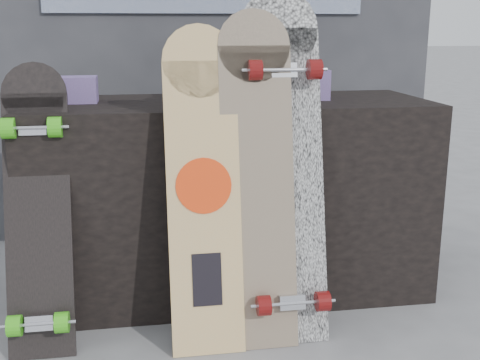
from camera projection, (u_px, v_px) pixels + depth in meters
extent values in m
plane|color=slate|center=(250.00, 345.00, 2.12)|extent=(60.00, 60.00, 0.00)
cube|color=black|center=(229.00, 197.00, 2.49)|extent=(1.60, 0.60, 0.80)
cube|color=#313136|center=(205.00, 24.00, 3.13)|extent=(2.40, 0.20, 2.20)
cube|color=#5E3C7B|center=(74.00, 90.00, 2.33)|extent=(0.18, 0.12, 0.10)
cube|color=#5E3C7B|center=(309.00, 84.00, 2.44)|extent=(0.14, 0.14, 0.12)
cube|color=#D1B78C|center=(237.00, 88.00, 2.57)|extent=(0.22, 0.10, 0.06)
cube|color=#C8B787|center=(204.00, 209.00, 2.04)|extent=(0.25, 0.22, 0.98)
cylinder|color=#C8B787|center=(199.00, 61.00, 2.01)|extent=(0.25, 0.07, 0.25)
cylinder|color=#FF3E10|center=(204.00, 186.00, 2.02)|extent=(0.19, 0.04, 0.19)
cube|color=black|center=(207.00, 280.00, 2.04)|extent=(0.10, 0.04, 0.18)
cube|color=#D1B28E|center=(258.00, 199.00, 2.07)|extent=(0.25, 0.23, 1.03)
cylinder|color=#D1B28E|center=(254.00, 46.00, 2.04)|extent=(0.25, 0.07, 0.25)
cube|color=white|center=(285.00, 186.00, 2.12)|extent=(0.28, 0.28, 1.09)
cylinder|color=white|center=(279.00, 28.00, 2.11)|extent=(0.28, 0.08, 0.27)
cube|color=silver|center=(292.00, 302.00, 2.08)|extent=(0.09, 0.04, 0.06)
cylinder|color=#610E0D|center=(264.00, 306.00, 2.05)|extent=(0.05, 0.07, 0.07)
cylinder|color=#610E0D|center=(323.00, 301.00, 2.08)|extent=(0.04, 0.07, 0.07)
cube|color=silver|center=(284.00, 71.00, 2.07)|extent=(0.09, 0.04, 0.06)
cylinder|color=#610E0D|center=(255.00, 70.00, 2.03)|extent=(0.05, 0.07, 0.07)
cylinder|color=#610E0D|center=(314.00, 69.00, 2.06)|extent=(0.04, 0.07, 0.07)
cube|color=black|center=(39.00, 225.00, 2.05)|extent=(0.22, 0.28, 0.87)
cylinder|color=black|center=(34.00, 94.00, 2.07)|extent=(0.22, 0.08, 0.22)
cube|color=silver|center=(40.00, 323.00, 1.99)|extent=(0.09, 0.04, 0.06)
cylinder|color=#40BD1A|center=(15.00, 326.00, 1.96)|extent=(0.04, 0.07, 0.07)
cylinder|color=#40BD1A|center=(62.00, 322.00, 1.99)|extent=(0.04, 0.07, 0.07)
cube|color=silver|center=(33.00, 128.00, 2.02)|extent=(0.09, 0.04, 0.06)
cylinder|color=#40BD1A|center=(8.00, 128.00, 1.99)|extent=(0.04, 0.07, 0.07)
cylinder|color=#40BD1A|center=(55.00, 127.00, 2.01)|extent=(0.04, 0.07, 0.07)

